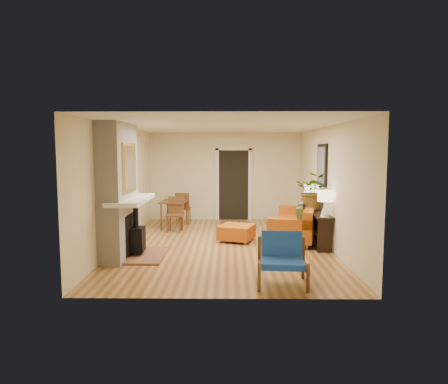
# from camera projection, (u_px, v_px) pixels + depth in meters

# --- Properties ---
(room_shell) EXTENTS (6.50, 6.50, 6.50)m
(room_shell) POSITION_uv_depth(u_px,v_px,m) (246.00, 180.00, 11.33)
(room_shell) COLOR #BC8548
(room_shell) RESTS_ON ground
(fireplace) EXTENTS (1.09, 1.68, 2.60)m
(fireplace) POSITION_uv_depth(u_px,v_px,m) (120.00, 194.00, 7.75)
(fireplace) COLOR white
(fireplace) RESTS_ON ground
(sofa) EXTENTS (1.47, 2.38, 0.87)m
(sofa) POSITION_uv_depth(u_px,v_px,m) (298.00, 222.00, 9.41)
(sofa) COLOR silver
(sofa) RESTS_ON ground
(ottoman) EXTENTS (0.93, 0.93, 0.37)m
(ottoman) POSITION_uv_depth(u_px,v_px,m) (237.00, 232.00, 9.17)
(ottoman) COLOR silver
(ottoman) RESTS_ON ground
(blue_chair) EXTENTS (0.81, 0.80, 0.79)m
(blue_chair) POSITION_uv_depth(u_px,v_px,m) (282.00, 256.00, 6.26)
(blue_chair) COLOR brown
(blue_chair) RESTS_ON ground
(dining_table) EXTENTS (0.76, 1.66, 0.89)m
(dining_table) POSITION_uv_depth(u_px,v_px,m) (177.00, 206.00, 10.77)
(dining_table) COLOR brown
(dining_table) RESTS_ON ground
(console_table) EXTENTS (0.34, 1.85, 0.72)m
(console_table) POSITION_uv_depth(u_px,v_px,m) (316.00, 218.00, 8.93)
(console_table) COLOR black
(console_table) RESTS_ON ground
(lamp_near) EXTENTS (0.30, 0.30, 0.54)m
(lamp_near) POSITION_uv_depth(u_px,v_px,m) (325.00, 200.00, 8.12)
(lamp_near) COLOR white
(lamp_near) RESTS_ON console_table
(lamp_far) EXTENTS (0.30, 0.30, 0.54)m
(lamp_far) POSITION_uv_depth(u_px,v_px,m) (311.00, 193.00, 9.55)
(lamp_far) COLOR white
(lamp_far) RESTS_ON console_table
(houseplant) EXTENTS (0.95, 0.88, 0.86)m
(houseplant) POSITION_uv_depth(u_px,v_px,m) (314.00, 191.00, 9.16)
(houseplant) COLOR #1E5919
(houseplant) RESTS_ON console_table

